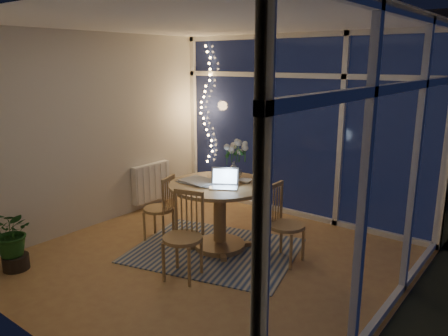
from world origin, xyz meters
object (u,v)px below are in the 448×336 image
at_px(chair_right, 287,224).
at_px(dining_table, 220,216).
at_px(flower_vase, 234,170).
at_px(laptop, 224,178).
at_px(chair_front, 182,236).
at_px(potted_plant, 13,237).
at_px(chair_left, 158,207).

bearing_deg(chair_right, dining_table, 101.74).
bearing_deg(flower_vase, laptop, -69.06).
relative_size(chair_front, potted_plant, 1.22).
height_order(chair_right, laptop, laptop).
bearing_deg(chair_left, laptop, 80.76).
bearing_deg(laptop, chair_right, -7.35).
bearing_deg(laptop, chair_left, 157.63).
distance_m(chair_left, potted_plant, 1.68).
bearing_deg(potted_plant, laptop, 47.18).
height_order(dining_table, chair_right, chair_right).
bearing_deg(flower_vase, dining_table, -90.15).
relative_size(chair_right, chair_front, 0.98).
bearing_deg(flower_vase, potted_plant, -124.38).
xyz_separation_m(chair_left, laptop, (0.94, 0.14, 0.51)).
xyz_separation_m(chair_left, chair_right, (1.60, 0.43, 0.03)).
xyz_separation_m(laptop, flower_vase, (-0.15, 0.39, -0.01)).
relative_size(chair_left, potted_plant, 1.12).
distance_m(chair_right, flower_vase, 0.94).
relative_size(chair_right, laptop, 2.88).
distance_m(chair_left, flower_vase, 1.07).
bearing_deg(chair_left, potted_plant, -39.82).
relative_size(dining_table, laptop, 3.81).
bearing_deg(chair_front, chair_right, 40.56).
distance_m(chair_front, potted_plant, 1.86).
distance_m(chair_right, laptop, 0.87).
distance_m(dining_table, chair_front, 0.83).
distance_m(chair_front, laptop, 0.85).
xyz_separation_m(chair_front, laptop, (-0.01, 0.71, 0.47)).
distance_m(dining_table, potted_plant, 2.30).
distance_m(dining_table, flower_vase, 0.58).
distance_m(chair_front, flower_vase, 1.19).
height_order(chair_left, potted_plant, chair_left).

